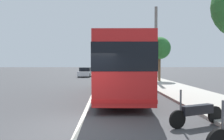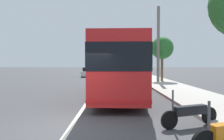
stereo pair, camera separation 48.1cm
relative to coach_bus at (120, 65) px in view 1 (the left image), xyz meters
name	(u,v)px [view 1 (the left image)]	position (x,y,z in m)	size (l,w,h in m)	color
ground_plane	(79,128)	(-6.96, 1.84, -1.96)	(220.00, 220.00, 0.00)	#424244
sidewalk_curb	(174,88)	(3.04, -4.56, -1.89)	(110.00, 3.60, 0.14)	#B2ADA3
lane_divider_line	(95,89)	(3.04, 1.84, -1.95)	(110.00, 0.16, 0.01)	silver
coach_bus	(120,65)	(0.00, 0.00, 0.00)	(11.38, 3.08, 3.45)	red
motorcycle_nearest_curb	(197,112)	(-6.84, -2.08, -1.50)	(0.87, 2.11, 1.25)	black
car_far_distant	(111,70)	(27.58, -0.06, -1.23)	(4.37, 2.12, 1.53)	silver
car_ahead_same_lane	(112,73)	(15.96, 0.01, -1.25)	(3.99, 1.95, 1.49)	gold
car_behind_bus	(86,72)	(19.17, 4.08, -1.26)	(4.51, 2.09, 1.46)	silver
roadside_tree_mid_block	(159,48)	(9.83, -5.11, 1.82)	(2.50, 2.50, 5.07)	brown
roadside_tree_far_block	(138,47)	(24.95, -5.01, 3.22)	(3.25, 3.25, 6.84)	brown
utility_pole	(156,45)	(8.77, -4.45, 2.12)	(0.31, 0.31, 8.15)	slate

